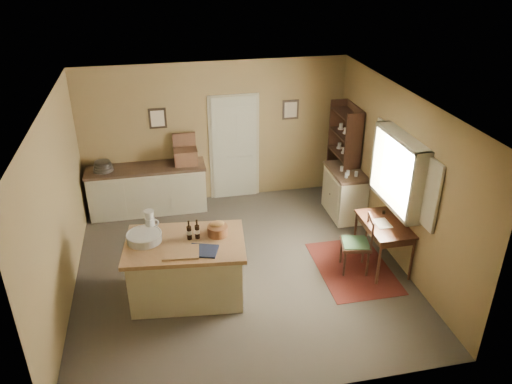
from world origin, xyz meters
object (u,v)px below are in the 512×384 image
Objects in this scene: work_island at (186,267)px; sideboard at (148,188)px; desk_chair at (355,244)px; shelving_unit at (346,156)px; right_cabinet at (344,192)px; writing_desk at (385,228)px.

sideboard is at bearing 106.66° from work_island.
shelving_unit reaches higher than desk_chair.
shelving_unit is at bearing 86.01° from desk_chair.
work_island is 1.89× the size of desk_chair.
right_cabinet is at bearing 86.64° from desk_chair.
writing_desk is at bearing -94.09° from shelving_unit.
work_island is 3.54m from right_cabinet.
sideboard reaches higher than writing_desk.
right_cabinet is (0.47, 1.70, -0.01)m from desk_chair.
work_island is 3.06m from writing_desk.
right_cabinet is at bearing -14.12° from sideboard.
shelving_unit is (3.21, 2.24, 0.49)m from work_island.
shelving_unit is at bearing 71.67° from right_cabinet.
right_cabinet reaches higher than desk_chair.
shelving_unit is at bearing -6.68° from sideboard.
writing_desk is 1.07× the size of desk_chair.
sideboard is 1.11× the size of shelving_unit.
desk_chair is at bearing -105.39° from right_cabinet.
shelving_unit is at bearing 41.36° from work_island.
sideboard is (-0.48, 2.68, -0.00)m from work_island.
desk_chair is at bearing -175.91° from writing_desk.
desk_chair is (-0.47, -0.03, -0.21)m from writing_desk.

